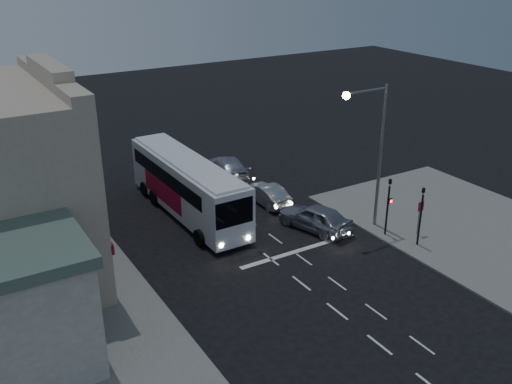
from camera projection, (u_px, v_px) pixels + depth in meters
ground at (291, 275)px, 30.96m from camera, size 120.00×120.00×0.00m
sidewalk_near at (508, 245)px, 34.00m from camera, size 12.00×24.00×0.12m
sidewalk_far at (11, 273)px, 31.02m from camera, size 12.00×50.00×0.12m
road_markings at (277, 244)px, 34.18m from camera, size 8.00×30.55×0.01m
tour_bus at (187, 185)px, 37.33m from camera, size 3.03×12.76×3.90m
car_suv at (315, 217)px, 35.75m from camera, size 3.29×5.26×1.67m
car_sedan_a at (267, 194)px, 39.54m from camera, size 1.49×4.27×1.41m
car_sedan_b at (228, 167)px, 44.25m from camera, size 3.29×5.77×1.57m
traffic_signal_main at (389, 200)px, 34.26m from camera, size 0.25×0.35×4.10m
traffic_signal_side at (421, 209)px, 33.04m from camera, size 0.18×0.15×4.10m
regulatory_sign at (420, 212)px, 34.60m from camera, size 0.45×0.12×2.20m
streetlight at (374, 142)px, 33.98m from camera, size 3.32×0.44×9.00m
street_tree at (58, 146)px, 37.12m from camera, size 4.00×4.00×6.20m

